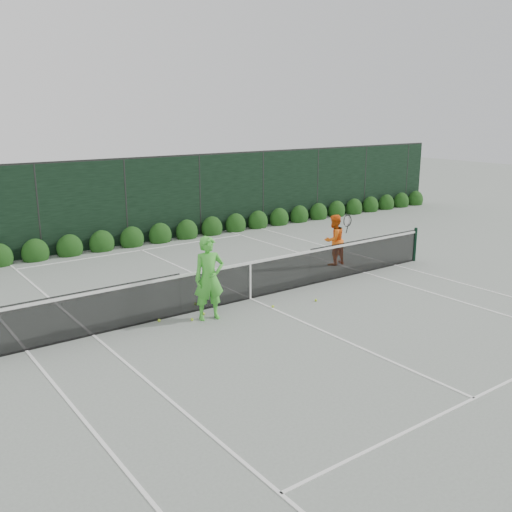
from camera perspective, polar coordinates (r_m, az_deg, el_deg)
ground at (r=14.51m, az=-0.57°, el=-4.30°), size 80.00×80.00×0.00m
tennis_net at (r=14.33m, az=-0.66°, el=-2.30°), size 12.90×0.10×1.07m
player_woman at (r=12.91m, az=-4.72°, el=-2.24°), size 0.79×0.61×1.93m
player_man at (r=17.64m, az=7.81°, el=1.61°), size 0.91×0.65×1.57m
court_lines at (r=14.51m, az=-0.57°, el=-4.27°), size 11.03×23.83×0.01m
windscreen_fence at (r=12.06m, az=6.92°, el=-0.78°), size 32.00×21.07×3.06m
hedge_row at (r=20.48m, az=-12.30°, el=1.61°), size 31.66×0.65×0.94m
tennis_balls at (r=13.61m, az=-3.14°, el=-5.45°), size 3.89×1.61×0.07m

